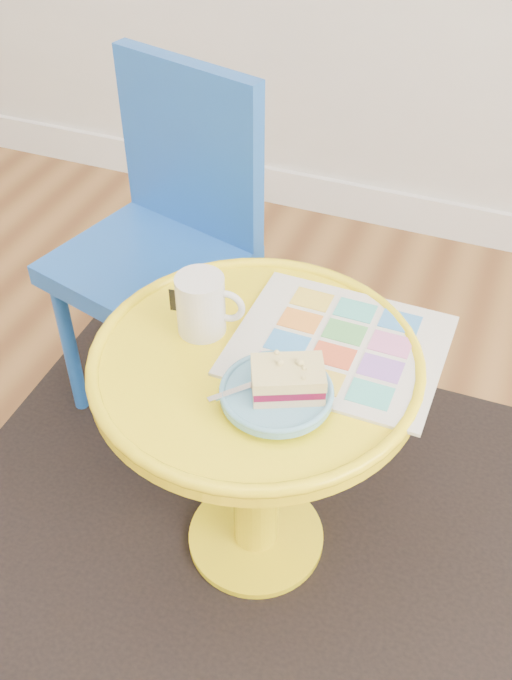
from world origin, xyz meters
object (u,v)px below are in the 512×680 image
(mug, at_px, (202,303))
(plate, at_px, (276,394))
(chair, at_px, (166,232))
(newspaper, at_px, (339,345))
(side_table, at_px, (256,419))

(mug, xyz_separation_m, plate, (0.17, -0.11, -0.04))
(chair, bearing_deg, mug, -38.61)
(mug, bearing_deg, newspaper, 3.24)
(side_table, height_order, newspaper, newspaper)
(chair, height_order, newspaper, chair)
(chair, distance_m, plate, 0.58)
(chair, relative_size, newspaper, 2.34)
(newspaper, xyz_separation_m, mug, (-0.22, -0.04, 0.05))
(chair, height_order, plate, chair)
(side_table, xyz_separation_m, plate, (0.06, -0.08, 0.16))
(newspaper, xyz_separation_m, plate, (-0.05, -0.15, 0.01))
(mug, bearing_deg, side_table, -25.61)
(chair, relative_size, mug, 6.80)
(side_table, bearing_deg, chair, 134.06)
(newspaper, distance_m, mug, 0.23)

